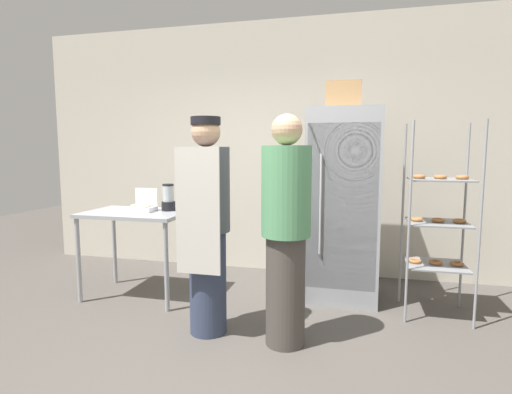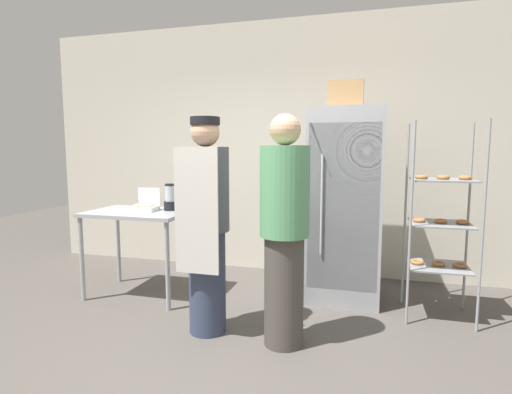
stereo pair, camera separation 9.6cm
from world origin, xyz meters
TOP-DOWN VIEW (x-y plane):
  - ground_plane at (0.00, 0.00)m, footprint 14.00×14.00m
  - back_wall at (0.00, 2.35)m, footprint 6.40×0.12m
  - refrigerator at (0.77, 1.52)m, footprint 0.70×0.69m
  - baking_rack at (1.61, 1.28)m, footprint 0.57×0.52m
  - prep_counter at (-1.27, 1.06)m, footprint 1.02×0.69m
  - donut_box at (-1.21, 1.08)m, footprint 0.25×0.19m
  - blender_pitcher at (-0.98, 1.20)m, footprint 0.14×0.14m
  - cardboard_storage_box at (0.75, 1.53)m, footprint 0.34×0.30m
  - person_baker at (-0.27, 0.44)m, footprint 0.37×0.39m
  - person_customer at (0.38, 0.40)m, footprint 0.38×0.38m

SIDE VIEW (x-z plane):
  - ground_plane at x=0.00m, z-range 0.00..0.00m
  - prep_counter at x=-1.27m, z-range 0.33..1.22m
  - baking_rack at x=1.61m, z-range -0.01..1.74m
  - person_customer at x=0.38m, z-range 0.02..1.79m
  - person_baker at x=-0.27m, z-range 0.04..1.80m
  - donut_box at x=-1.21m, z-range 0.81..1.04m
  - refrigerator at x=0.77m, z-range 0.00..1.91m
  - blender_pitcher at x=-0.98m, z-range 0.87..1.15m
  - back_wall at x=0.00m, z-range 0.00..3.05m
  - cardboard_storage_box at x=0.75m, z-range 1.90..2.17m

